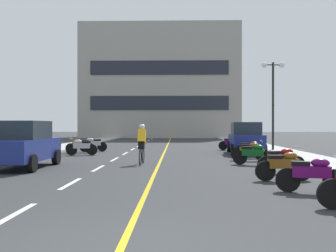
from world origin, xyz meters
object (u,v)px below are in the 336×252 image
street_lamp_mid (273,86)px  motorcycle_10 (232,143)px  parked_car_near (23,144)px  motorcycle_1 (312,174)px  motorcycle_5 (250,151)px  motorcycle_7 (82,147)px  motorcycle_3 (282,160)px  motorcycle_9 (93,144)px  parked_car_mid (246,138)px  motorcycle_4 (254,154)px  cyclist_rider (142,143)px  motorcycle_2 (284,165)px  motorcycle_6 (250,149)px  motorcycle_8 (80,145)px

street_lamp_mid → motorcycle_10: bearing=153.6°
parked_car_near → motorcycle_1: size_ratio=2.52×
motorcycle_5 → motorcycle_7: same height
motorcycle_3 → motorcycle_10: same height
parked_car_near → motorcycle_9: size_ratio=2.54×
parked_car_mid → motorcycle_9: size_ratio=2.59×
motorcycle_4 → motorcycle_5: 1.93m
motorcycle_7 → cyclist_rider: 6.24m
motorcycle_3 → motorcycle_9: same height
motorcycle_2 → motorcycle_5: 6.60m
motorcycle_1 → motorcycle_6: same height
parked_car_near → motorcycle_10: 14.64m
motorcycle_3 → motorcycle_5: size_ratio=1.01×
motorcycle_2 → cyclist_rider: bearing=133.4°
parked_car_near → motorcycle_8: parked_car_near is taller
parked_car_near → motorcycle_4: size_ratio=2.58×
motorcycle_7 → motorcycle_4: bearing=-31.9°
motorcycle_4 → parked_car_mid: bearing=83.0°
motorcycle_3 → motorcycle_8: (-9.26, 9.55, 0.00)m
motorcycle_1 → motorcycle_9: (-8.50, 15.00, 0.00)m
motorcycle_3 → cyclist_rider: cyclist_rider is taller
parked_car_mid → motorcycle_1: bearing=-93.0°
motorcycle_3 → motorcycle_7: bearing=137.7°
motorcycle_4 → motorcycle_10: bearing=87.4°
motorcycle_5 → motorcycle_10: 7.88m
motorcycle_9 → motorcycle_1: bearing=-60.5°
motorcycle_2 → motorcycle_8: same height
motorcycle_1 → motorcycle_9: 17.24m
motorcycle_8 → parked_car_mid: bearing=-0.9°
motorcycle_5 → motorcycle_2: bearing=-91.7°
motorcycle_5 → parked_car_mid: bearing=82.6°
parked_car_near → motorcycle_5: size_ratio=2.51×
motorcycle_9 → cyclist_rider: 8.82m
motorcycle_6 → cyclist_rider: (-5.12, -3.22, 0.41)m
motorcycle_5 → motorcycle_8: bearing=151.9°
motorcycle_4 → street_lamp_mid: bearing=71.6°
parked_car_near → motorcycle_9: (0.70, 9.53, -0.44)m
motorcycle_7 → cyclist_rider: size_ratio=0.96×
parked_car_near → motorcycle_3: (9.50, -1.48, -0.44)m
motorcycle_2 → motorcycle_6: (0.47, 8.13, 0.00)m
motorcycle_2 → cyclist_rider: 6.78m
motorcycle_6 → motorcycle_7: size_ratio=0.97×
motorcycle_6 → motorcycle_10: same height
cyclist_rider → motorcycle_4: bearing=-2.9°
parked_car_near → motorcycle_6: 10.69m
street_lamp_mid → motorcycle_5: 8.05m
motorcycle_4 → motorcycle_1: bearing=-89.0°
parked_car_near → motorcycle_9: bearing=85.8°
motorcycle_4 → motorcycle_10: size_ratio=0.96×
parked_car_near → motorcycle_2: parked_car_near is taller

